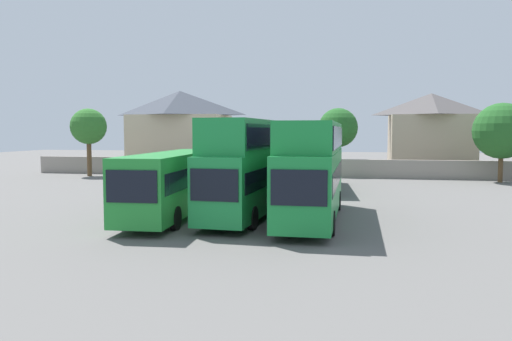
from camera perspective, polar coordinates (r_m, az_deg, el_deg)
The scene contains 13 objects.
ground at distance 44.14m, azimuth 3.68°, elevation -1.44°, with size 140.00×140.00×0.00m, color #605E5B.
depot_boundary_wall at distance 50.30m, azimuth 4.59°, elevation 0.30°, with size 56.00×0.50×1.80m, color gray.
bus_1 at distance 27.05m, azimuth -9.20°, elevation -1.08°, with size 3.10×11.93×3.37m.
bus_2 at distance 26.58m, azimuth -0.81°, elevation 0.89°, with size 3.03×11.18×5.09m.
bus_3 at distance 25.64m, azimuth 6.39°, elevation 0.56°, with size 2.69×11.88×4.94m.
bus_4 at distance 41.19m, azimuth -1.69°, elevation 0.89°, with size 3.18×12.00×3.43m.
bus_5 at distance 40.37m, azimuth 2.95°, elevation 0.84°, with size 3.38×11.96×3.48m.
bus_6 at distance 39.95m, azimuth 7.05°, elevation 0.72°, with size 3.47×11.65×3.40m.
house_terrace_left at distance 60.62m, azimuth -8.53°, elevation 4.59°, with size 11.34×7.71×9.27m.
house_terrace_centre at distance 57.12m, azimuth 19.06°, elevation 4.03°, with size 8.83×6.92×8.54m.
tree_left_of_lot at distance 49.56m, azimuth 25.96°, elevation 4.02°, with size 4.93×4.93×7.02m.
tree_behind_wall at distance 53.68m, azimuth -18.35°, elevation 4.69°, with size 3.58×3.58×6.81m.
tree_right_of_lot at distance 52.40m, azimuth 9.24°, elevation 4.74°, with size 3.99×3.99×6.89m.
Camera 1 is at (5.49, -25.57, 4.49)m, focal length 35.51 mm.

